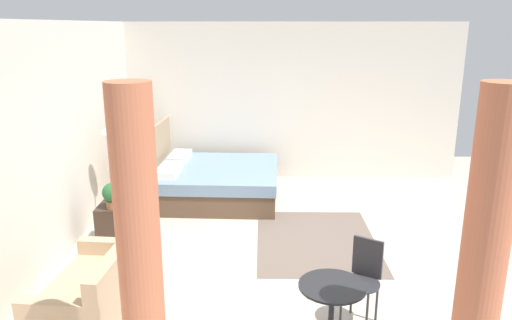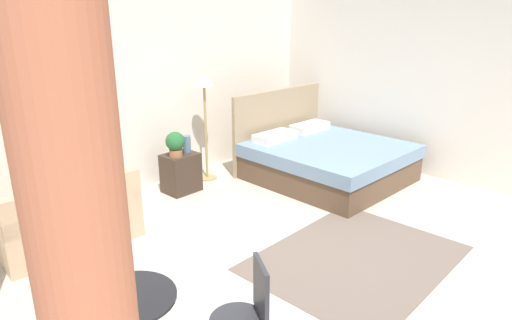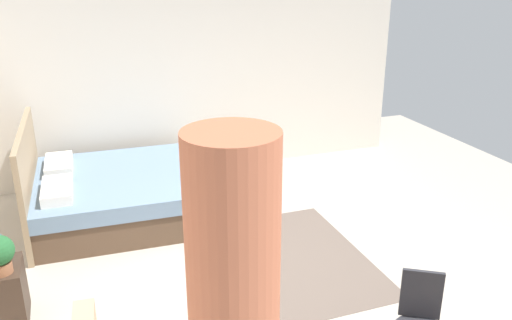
{
  "view_description": "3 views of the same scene",
  "coord_description": "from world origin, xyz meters",
  "px_view_note": "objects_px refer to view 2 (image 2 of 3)",
  "views": [
    {
      "loc": [
        -5.89,
        0.55,
        2.84
      ],
      "look_at": [
        0.42,
        0.63,
        1.08
      ],
      "focal_mm": 34.11,
      "sensor_mm": 36.0,
      "label": 1
    },
    {
      "loc": [
        -3.41,
        -2.18,
        2.38
      ],
      "look_at": [
        -0.23,
        0.79,
        0.93
      ],
      "focal_mm": 31.49,
      "sensor_mm": 36.0,
      "label": 2
    },
    {
      "loc": [
        -4.28,
        1.81,
        2.96
      ],
      "look_at": [
        0.58,
        0.04,
        1.03
      ],
      "focal_mm": 37.31,
      "sensor_mm": 36.0,
      "label": 3
    }
  ],
  "objects_px": {
    "couch": "(69,221)",
    "nightstand": "(181,173)",
    "cafe_chair_near_window": "(249,310)",
    "floor_lamp": "(204,95)",
    "vase": "(187,144)",
    "bed": "(325,159)",
    "potted_plant": "(175,143)"
  },
  "relations": [
    {
      "from": "couch",
      "to": "potted_plant",
      "type": "xyz_separation_m",
      "value": [
        1.65,
        0.29,
        0.45
      ]
    },
    {
      "from": "nightstand",
      "to": "potted_plant",
      "type": "height_order",
      "value": "potted_plant"
    },
    {
      "from": "bed",
      "to": "couch",
      "type": "relative_size",
      "value": 1.49
    },
    {
      "from": "potted_plant",
      "to": "vase",
      "type": "height_order",
      "value": "potted_plant"
    },
    {
      "from": "cafe_chair_near_window",
      "to": "nightstand",
      "type": "bearing_deg",
      "value": 59.67
    },
    {
      "from": "nightstand",
      "to": "cafe_chair_near_window",
      "type": "relative_size",
      "value": 0.64
    },
    {
      "from": "potted_plant",
      "to": "couch",
      "type": "bearing_deg",
      "value": -169.89
    },
    {
      "from": "floor_lamp",
      "to": "cafe_chair_near_window",
      "type": "height_order",
      "value": "floor_lamp"
    },
    {
      "from": "couch",
      "to": "floor_lamp",
      "type": "xyz_separation_m",
      "value": [
        2.33,
        0.47,
        0.98
      ]
    },
    {
      "from": "couch",
      "to": "cafe_chair_near_window",
      "type": "xyz_separation_m",
      "value": [
        0.01,
        -2.64,
        0.24
      ]
    },
    {
      "from": "potted_plant",
      "to": "floor_lamp",
      "type": "bearing_deg",
      "value": 14.35
    },
    {
      "from": "nightstand",
      "to": "vase",
      "type": "bearing_deg",
      "value": -3.3
    },
    {
      "from": "nightstand",
      "to": "floor_lamp",
      "type": "relative_size",
      "value": 0.35
    },
    {
      "from": "bed",
      "to": "vase",
      "type": "distance_m",
      "value": 2.05
    },
    {
      "from": "vase",
      "to": "floor_lamp",
      "type": "bearing_deg",
      "value": 16.32
    },
    {
      "from": "bed",
      "to": "floor_lamp",
      "type": "distance_m",
      "value": 1.99
    },
    {
      "from": "bed",
      "to": "potted_plant",
      "type": "xyz_separation_m",
      "value": [
        -1.89,
        1.1,
        0.42
      ]
    },
    {
      "from": "couch",
      "to": "nightstand",
      "type": "height_order",
      "value": "couch"
    },
    {
      "from": "nightstand",
      "to": "potted_plant",
      "type": "distance_m",
      "value": 0.47
    },
    {
      "from": "potted_plant",
      "to": "floor_lamp",
      "type": "relative_size",
      "value": 0.22
    },
    {
      "from": "couch",
      "to": "nightstand",
      "type": "xyz_separation_m",
      "value": [
        1.75,
        0.34,
        -0.0
      ]
    },
    {
      "from": "bed",
      "to": "potted_plant",
      "type": "bearing_deg",
      "value": 149.82
    },
    {
      "from": "bed",
      "to": "nightstand",
      "type": "height_order",
      "value": "bed"
    },
    {
      "from": "nightstand",
      "to": "floor_lamp",
      "type": "height_order",
      "value": "floor_lamp"
    },
    {
      "from": "bed",
      "to": "cafe_chair_near_window",
      "type": "distance_m",
      "value": 3.98
    },
    {
      "from": "couch",
      "to": "floor_lamp",
      "type": "distance_m",
      "value": 2.57
    },
    {
      "from": "nightstand",
      "to": "cafe_chair_near_window",
      "type": "bearing_deg",
      "value": -120.33
    },
    {
      "from": "bed",
      "to": "nightstand",
      "type": "relative_size",
      "value": 3.95
    },
    {
      "from": "nightstand",
      "to": "cafe_chair_near_window",
      "type": "height_order",
      "value": "cafe_chair_near_window"
    },
    {
      "from": "bed",
      "to": "floor_lamp",
      "type": "relative_size",
      "value": 1.37
    },
    {
      "from": "couch",
      "to": "bed",
      "type": "bearing_deg",
      "value": -12.8
    },
    {
      "from": "nightstand",
      "to": "floor_lamp",
      "type": "xyz_separation_m",
      "value": [
        0.58,
        0.13,
        0.98
      ]
    }
  ]
}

